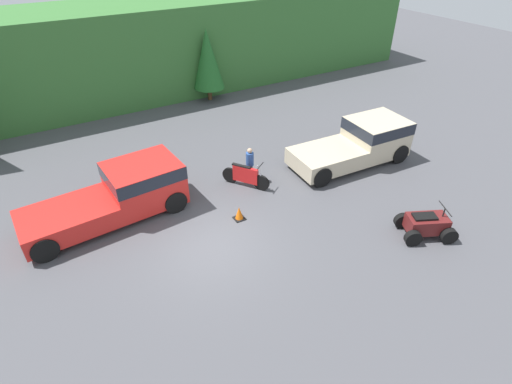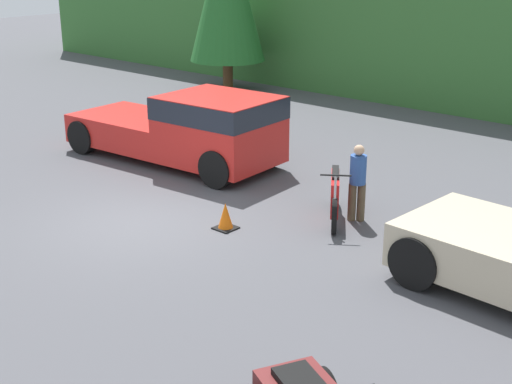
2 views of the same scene
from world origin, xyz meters
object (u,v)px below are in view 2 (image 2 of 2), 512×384
dirt_bike (335,197)px  rider_person (358,180)px  pickup_truck_red (192,127)px  traffic_cone (226,217)px

dirt_bike → rider_person: (0.37, 0.26, 0.38)m
pickup_truck_red → dirt_bike: size_ratio=3.31×
pickup_truck_red → dirt_bike: pickup_truck_red is taller
rider_person → dirt_bike: bearing=-90.0°
rider_person → pickup_truck_red: bearing=-130.5°
dirt_bike → rider_person: bearing=90.3°
dirt_bike → traffic_cone: bearing=-70.9°
pickup_truck_red → rider_person: (5.34, -0.45, -0.13)m
pickup_truck_red → traffic_cone: size_ratio=11.08×
dirt_bike → rider_person: 0.59m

